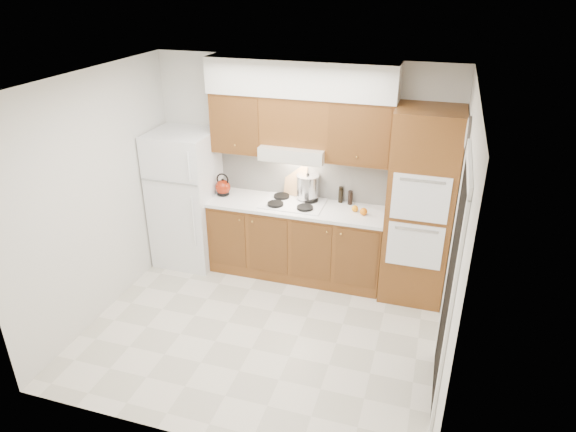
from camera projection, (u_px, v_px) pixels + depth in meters
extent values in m
plane|color=beige|center=(263.00, 329.00, 5.47)|extent=(3.60, 3.60, 0.00)
plane|color=white|center=(256.00, 82.00, 4.34)|extent=(3.60, 3.60, 0.00)
cube|color=silver|center=(302.00, 167.00, 6.20)|extent=(3.60, 0.02, 2.60)
cube|color=silver|center=(98.00, 197.00, 5.38)|extent=(0.02, 3.00, 2.60)
cube|color=silver|center=(456.00, 246.00, 4.43)|extent=(0.02, 3.00, 2.60)
cube|color=white|center=(186.00, 199.00, 6.45)|extent=(0.75, 0.72, 1.72)
cube|color=brown|center=(296.00, 241.00, 6.30)|extent=(2.11, 0.60, 0.90)
cube|color=white|center=(297.00, 206.00, 6.09)|extent=(2.13, 0.62, 0.04)
cube|color=white|center=(303.00, 174.00, 6.21)|extent=(2.11, 0.03, 0.56)
cube|color=brown|center=(420.00, 208.00, 5.62)|extent=(0.70, 0.65, 2.20)
cube|color=brown|center=(240.00, 122.00, 6.01)|extent=(0.63, 0.33, 0.70)
cube|color=brown|center=(361.00, 132.00, 5.63)|extent=(0.73, 0.33, 0.70)
cube|color=silver|center=(295.00, 151.00, 5.89)|extent=(0.75, 0.45, 0.15)
cube|color=brown|center=(296.00, 120.00, 5.79)|extent=(0.75, 0.33, 0.55)
cube|color=silver|center=(301.00, 78.00, 5.56)|extent=(2.13, 0.36, 0.40)
cube|color=white|center=(293.00, 203.00, 6.11)|extent=(0.74, 0.50, 0.01)
cube|color=black|center=(449.00, 292.00, 4.24)|extent=(0.02, 0.90, 2.10)
cylinder|color=#3F3833|center=(468.00, 133.00, 4.54)|extent=(0.02, 0.30, 0.30)
sphere|color=maroon|center=(223.00, 187.00, 6.31)|extent=(0.25, 0.25, 0.19)
cube|color=tan|center=(296.00, 181.00, 6.24)|extent=(0.29, 0.14, 0.37)
cylinder|color=silver|center=(308.00, 187.00, 6.15)|extent=(0.34, 0.34, 0.28)
cylinder|color=black|center=(341.00, 194.00, 6.14)|extent=(0.06, 0.06, 0.19)
cylinder|color=black|center=(350.00, 198.00, 6.06)|extent=(0.07, 0.07, 0.17)
cylinder|color=black|center=(341.00, 196.00, 6.12)|extent=(0.07, 0.07, 0.16)
sphere|color=orange|center=(364.00, 212.00, 5.81)|extent=(0.10, 0.10, 0.09)
sphere|color=#FF9C0D|center=(355.00, 209.00, 5.90)|extent=(0.09, 0.09, 0.08)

